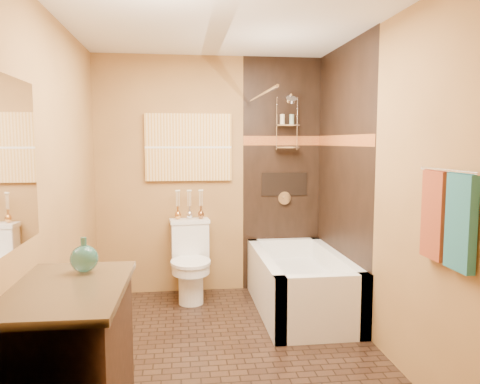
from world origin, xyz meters
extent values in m
plane|color=black|center=(0.00, 0.00, 0.00)|extent=(3.00, 3.00, 0.00)
cube|color=#AB7B42|center=(-1.20, 0.00, 1.25)|extent=(0.02, 3.00, 2.50)
cube|color=#AB7B42|center=(1.20, 0.00, 1.25)|extent=(0.02, 3.00, 2.50)
cube|color=#AB7B42|center=(0.00, 1.50, 1.25)|extent=(2.40, 0.02, 2.50)
cube|color=#AB7B42|center=(0.00, -1.50, 1.25)|extent=(2.40, 0.02, 2.50)
plane|color=silver|center=(0.00, 0.00, 2.50)|extent=(3.00, 3.00, 0.00)
cube|color=black|center=(0.78, 1.49, 1.25)|extent=(0.85, 0.01, 2.50)
cube|color=black|center=(1.19, 0.75, 1.25)|extent=(0.01, 1.50, 2.50)
cube|color=maroon|center=(0.78, 1.48, 1.62)|extent=(0.85, 0.01, 0.10)
cube|color=maroon|center=(1.18, 0.75, 1.62)|extent=(0.01, 1.50, 0.10)
cube|color=black|center=(0.80, 1.48, 1.15)|extent=(0.50, 0.01, 0.25)
cylinder|color=silver|center=(0.80, 1.35, 2.08)|extent=(0.02, 0.26, 0.02)
cylinder|color=silver|center=(0.80, 1.20, 2.03)|extent=(0.11, 0.11, 0.09)
cylinder|color=silver|center=(0.80, 1.47, 1.00)|extent=(0.14, 0.02, 0.14)
cylinder|color=silver|center=(0.40, 0.75, 2.02)|extent=(0.03, 1.55, 0.03)
cylinder|color=silver|center=(1.15, -1.05, 1.45)|extent=(0.02, 0.55, 0.02)
cube|color=#1F6169|center=(1.16, -1.18, 1.18)|extent=(0.05, 0.22, 0.52)
cube|color=maroon|center=(1.16, -0.92, 1.18)|extent=(0.05, 0.22, 0.52)
cube|color=gold|center=(-0.23, 1.48, 1.55)|extent=(0.90, 0.04, 0.70)
cube|color=white|center=(-1.19, -1.00, 1.50)|extent=(0.01, 1.00, 0.90)
cube|color=white|center=(0.80, 0.05, 0.28)|extent=(0.80, 0.10, 0.55)
cube|color=white|center=(0.80, 1.45, 0.28)|extent=(0.80, 0.10, 0.55)
cube|color=white|center=(0.45, 0.75, 0.28)|extent=(0.10, 1.50, 0.55)
cube|color=white|center=(1.15, 0.75, 0.28)|extent=(0.10, 1.50, 0.55)
cube|color=white|center=(0.80, 0.75, 0.17)|extent=(0.64, 1.34, 0.35)
cube|color=white|center=(-0.23, 1.39, 0.57)|extent=(0.40, 0.21, 0.39)
cube|color=white|center=(-0.23, 1.39, 0.78)|extent=(0.42, 0.23, 0.04)
cylinder|color=white|center=(-0.23, 1.09, 0.19)|extent=(0.24, 0.24, 0.39)
cylinder|color=white|center=(-0.23, 1.09, 0.37)|extent=(0.38, 0.38, 0.10)
cylinder|color=white|center=(-0.23, 1.09, 0.42)|extent=(0.40, 0.40, 0.03)
cube|color=black|center=(-0.92, -1.00, 0.41)|extent=(0.58, 0.93, 0.82)
cube|color=black|center=(-0.91, -1.00, 0.84)|extent=(0.61, 0.98, 0.04)
camera|label=1|loc=(-0.32, -3.47, 1.61)|focal=35.00mm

